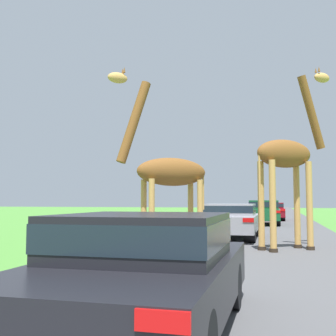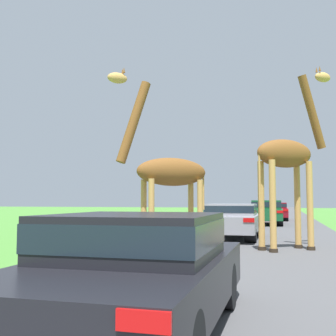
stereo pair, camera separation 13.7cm
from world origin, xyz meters
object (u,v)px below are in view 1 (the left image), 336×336
at_px(car_queue_right, 264,211).
at_px(car_queue_left, 231,219).
at_px(car_lead_maroon, 143,268).
at_px(car_far_ahead, 271,211).
at_px(giraffe_companion, 288,160).
at_px(giraffe_near_road, 167,171).

xyz_separation_m(car_queue_right, car_queue_left, (-0.92, -9.46, -0.05)).
relative_size(car_lead_maroon, car_far_ahead, 0.99).
distance_m(giraffe_companion, car_queue_right, 12.71).
bearing_deg(car_queue_left, car_lead_maroon, -88.74).
relative_size(giraffe_near_road, giraffe_companion, 0.93).
bearing_deg(car_queue_left, car_queue_right, 84.44).
bearing_deg(giraffe_companion, car_queue_left, 174.26).
xyz_separation_m(giraffe_companion, car_queue_right, (-1.06, 12.54, -1.78)).
distance_m(car_lead_maroon, car_far_ahead, 26.25).
distance_m(giraffe_near_road, car_lead_maroon, 7.52).
bearing_deg(car_lead_maroon, giraffe_near_road, 102.67).
xyz_separation_m(giraffe_near_road, car_queue_left, (1.37, 3.93, -1.52)).
xyz_separation_m(car_lead_maroon, car_queue_left, (-0.25, 11.11, 0.03)).
height_order(giraffe_near_road, giraffe_companion, giraffe_companion).
relative_size(giraffe_near_road, car_far_ahead, 1.26).
bearing_deg(car_queue_right, car_queue_left, -95.56).
bearing_deg(car_far_ahead, car_queue_right, -93.24).
bearing_deg(car_far_ahead, giraffe_near_road, -97.80).
height_order(car_lead_maroon, car_far_ahead, car_lead_maroon).
relative_size(giraffe_near_road, car_queue_right, 1.16).
bearing_deg(car_lead_maroon, giraffe_companion, 77.80).
bearing_deg(giraffe_near_road, car_queue_right, -49.40).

